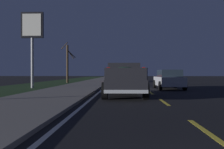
% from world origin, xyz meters
% --- Properties ---
extents(ground, '(144.00, 144.00, 0.00)m').
position_xyz_m(ground, '(27.00, 0.00, 0.00)').
color(ground, black).
extents(sidewalk_shoulder, '(108.00, 4.00, 0.12)m').
position_xyz_m(sidewalk_shoulder, '(27.00, 5.70, 0.06)').
color(sidewalk_shoulder, slate).
rests_on(sidewalk_shoulder, ground).
extents(grass_verge, '(108.00, 6.00, 0.01)m').
position_xyz_m(grass_verge, '(27.00, 10.70, 0.00)').
color(grass_verge, '#1E3819').
rests_on(grass_verge, ground).
extents(lane_markings, '(108.00, 3.54, 0.01)m').
position_xyz_m(lane_markings, '(29.32, 2.51, 0.00)').
color(lane_markings, yellow).
rests_on(lane_markings, ground).
extents(pickup_truck, '(5.47, 2.37, 1.87)m').
position_xyz_m(pickup_truck, '(12.25, 1.75, 0.98)').
color(pickup_truck, '#232328').
rests_on(pickup_truck, ground).
extents(sedan_silver, '(4.41, 2.04, 1.54)m').
position_xyz_m(sedan_silver, '(18.10, -1.87, 0.78)').
color(sedan_silver, '#B2B5BA').
rests_on(sedan_silver, ground).
extents(sedan_red, '(4.45, 2.10, 1.54)m').
position_xyz_m(sedan_red, '(33.91, 1.77, 0.78)').
color(sedan_red, maroon).
rests_on(sedan_red, ground).
extents(gas_price_sign, '(0.27, 1.90, 6.49)m').
position_xyz_m(gas_price_sign, '(18.90, 9.55, 4.85)').
color(gas_price_sign, '#99999E').
rests_on(gas_price_sign, ground).
extents(bare_tree_far, '(0.81, 1.87, 5.32)m').
position_xyz_m(bare_tree_far, '(29.76, 9.01, 2.62)').
color(bare_tree_far, '#423323').
rests_on(bare_tree_far, ground).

